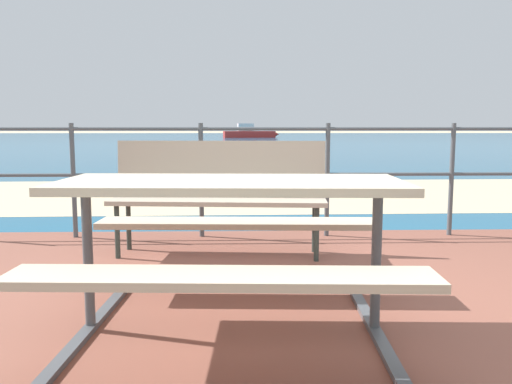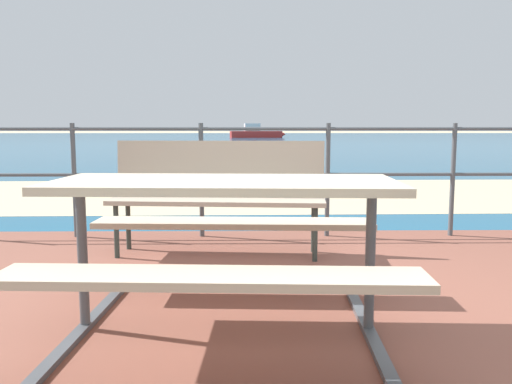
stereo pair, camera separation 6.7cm
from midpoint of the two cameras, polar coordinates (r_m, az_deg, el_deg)
ground_plane at (r=2.77m, az=2.51°, el=-16.06°), size 240.00×240.00×0.00m
patio_paving at (r=2.76m, az=2.52°, el=-15.49°), size 6.40×5.20×0.06m
sea_water at (r=42.56m, az=-1.48°, el=5.64°), size 90.00×90.00×0.01m
beach_strip at (r=8.52m, az=-0.42°, el=-0.21°), size 54.07×5.13×0.01m
picnic_table at (r=2.60m, az=-3.45°, el=-2.83°), size 1.75×1.51×0.77m
park_bench at (r=4.28m, az=-4.44°, el=0.58°), size 1.74×0.56×0.91m
railing_fence at (r=4.91m, az=0.53°, el=2.81°), size 5.94×0.04×1.06m
boat_near at (r=51.58m, az=-0.73°, el=6.38°), size 5.55×2.06×1.37m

